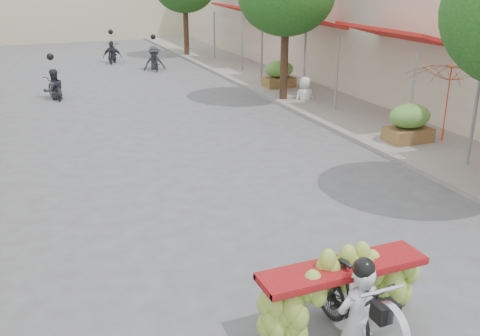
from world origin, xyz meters
name	(u,v)px	position (x,y,z in m)	size (l,w,h in m)	color
sidewalk_right	(308,91)	(7.00, 15.00, 0.06)	(4.00, 60.00, 0.12)	gray
shophouse_row_right	(435,12)	(11.99, 14.00, 3.00)	(9.77, 40.00, 6.00)	beige
produce_crate_mid	(409,120)	(6.20, 8.00, 0.71)	(1.20, 0.88, 1.16)	brown
produce_crate_far	(279,72)	(6.20, 16.00, 0.71)	(1.20, 0.88, 1.16)	brown
banana_motorbike	(352,289)	(0.12, 1.62, 0.70)	(2.33, 1.89, 2.10)	black
market_umbrella	(454,62)	(5.86, 6.31, 2.57)	(2.40, 2.40, 1.94)	#A72E16
pedestrian	(305,77)	(6.10, 13.64, 0.94)	(0.81, 0.49, 1.64)	white
bg_motorbike_a	(53,78)	(-2.34, 17.68, 0.78)	(0.88, 1.49, 1.95)	black
bg_motorbike_b	(154,53)	(2.66, 22.42, 0.82)	(1.10, 1.93, 1.95)	black
bg_motorbike_c	(112,48)	(1.16, 25.43, 0.78)	(1.11, 1.80, 1.95)	black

